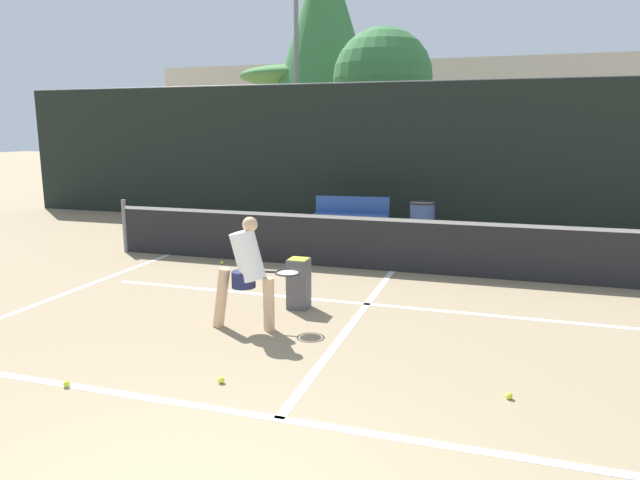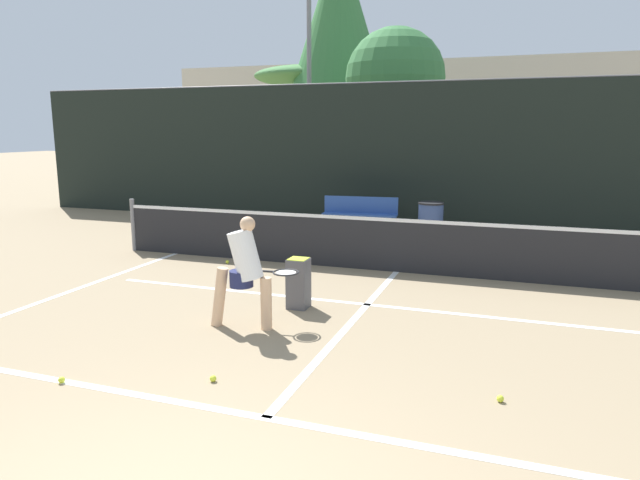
{
  "view_description": "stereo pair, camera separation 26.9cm",
  "coord_description": "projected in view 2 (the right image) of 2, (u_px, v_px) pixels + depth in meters",
  "views": [
    {
      "loc": [
        1.7,
        -2.49,
        2.47
      ],
      "look_at": [
        -0.63,
        4.94,
        0.95
      ],
      "focal_mm": 32.0,
      "sensor_mm": 36.0,
      "label": 1
    },
    {
      "loc": [
        1.96,
        -2.4,
        2.47
      ],
      "look_at": [
        -0.63,
        4.94,
        0.95
      ],
      "focal_mm": 32.0,
      "sensor_mm": 36.0,
      "label": 2
    }
  ],
  "objects": [
    {
      "name": "fence_back",
      "position": [
        438.0,
        156.0,
        14.13
      ],
      "size": [
        24.0,
        0.06,
        3.64
      ],
      "color": "black",
      "rests_on": "ground"
    },
    {
      "name": "tennis_ball_scattered_5",
      "position": [
        62.0,
        380.0,
        5.63
      ],
      "size": [
        0.07,
        0.07,
        0.07
      ],
      "primitive_type": "sphere",
      "color": "#D1E033",
      "rests_on": "ground"
    },
    {
      "name": "parked_car",
      "position": [
        551.0,
        190.0,
        17.53
      ],
      "size": [
        1.66,
        4.2,
        1.46
      ],
      "color": "navy",
      "rests_on": "ground"
    },
    {
      "name": "tennis_ball_scattered_6",
      "position": [
        227.0,
        262.0,
        10.63
      ],
      "size": [
        0.07,
        0.07,
        0.07
      ],
      "primitive_type": "sphere",
      "color": "#D1E033",
      "rests_on": "ground"
    },
    {
      "name": "court_baseline_near",
      "position": [
        266.0,
        418.0,
        4.95
      ],
      "size": [
        11.0,
        0.1,
        0.01
      ],
      "primitive_type": "cube",
      "color": "white",
      "rests_on": "ground"
    },
    {
      "name": "floodlight_mast",
      "position": [
        309.0,
        20.0,
        19.37
      ],
      "size": [
        1.1,
        0.24,
        9.8
      ],
      "color": "slate",
      "rests_on": "ground"
    },
    {
      "name": "building_far",
      "position": [
        486.0,
        118.0,
        30.58
      ],
      "size": [
        36.0,
        2.4,
        6.09
      ],
      "primitive_type": "cube",
      "color": "beige",
      "rests_on": "ground"
    },
    {
      "name": "ball_hopper",
      "position": [
        298.0,
        282.0,
        7.94
      ],
      "size": [
        0.28,
        0.28,
        0.71
      ],
      "color": "#4C4C51",
      "rests_on": "ground"
    },
    {
      "name": "courtside_bench",
      "position": [
        360.0,
        213.0,
        13.79
      ],
      "size": [
        1.83,
        0.55,
        0.86
      ],
      "rotation": [
        0.0,
        0.0,
        0.09
      ],
      "color": "#2D519E",
      "rests_on": "ground"
    },
    {
      "name": "court_service_line",
      "position": [
        367.0,
        304.0,
        8.15
      ],
      "size": [
        8.25,
        0.1,
        0.01
      ],
      "primitive_type": "cube",
      "color": "white",
      "rests_on": "ground"
    },
    {
      "name": "net",
      "position": [
        397.0,
        243.0,
        9.92
      ],
      "size": [
        11.09,
        0.09,
        1.07
      ],
      "color": "slate",
      "rests_on": "ground"
    },
    {
      "name": "tennis_ball_scattered_3",
      "position": [
        213.0,
        378.0,
        5.66
      ],
      "size": [
        0.07,
        0.07,
        0.07
      ],
      "primitive_type": "sphere",
      "color": "#D1E033",
      "rests_on": "ground"
    },
    {
      "name": "tree_mid",
      "position": [
        339.0,
        11.0,
        22.84
      ],
      "size": [
        3.78,
        3.78,
        10.08
      ],
      "color": "brown",
      "rests_on": "ground"
    },
    {
      "name": "tennis_ball_scattered_4",
      "position": [
        500.0,
        399.0,
        5.24
      ],
      "size": [
        0.07,
        0.07,
        0.07
      ],
      "primitive_type": "sphere",
      "color": "#D1E033",
      "rests_on": "ground"
    },
    {
      "name": "tree_west",
      "position": [
        310.0,
        77.0,
        24.73
      ],
      "size": [
        4.8,
        4.8,
        5.17
      ],
      "color": "brown",
      "rests_on": "ground"
    },
    {
      "name": "trash_bin",
      "position": [
        431.0,
        220.0,
        13.06
      ],
      "size": [
        0.59,
        0.59,
        0.83
      ],
      "color": "#384C7F",
      "rests_on": "ground"
    },
    {
      "name": "court_center_mark",
      "position": [
        353.0,
        320.0,
        7.48
      ],
      "size": [
        0.1,
        5.48,
        0.01
      ],
      "primitive_type": "cube",
      "color": "white",
      "rests_on": "ground"
    },
    {
      "name": "tree_east",
      "position": [
        395.0,
        79.0,
        18.61
      ],
      "size": [
        3.25,
        3.25,
        5.72
      ],
      "color": "brown",
      "rests_on": "ground"
    },
    {
      "name": "player_practicing",
      "position": [
        245.0,
        269.0,
        7.07
      ],
      "size": [
        1.1,
        0.64,
        1.43
      ],
      "rotation": [
        0.0,
        0.0,
        0.11
      ],
      "color": "#DBAD84",
      "rests_on": "ground"
    },
    {
      "name": "court_sideline_left",
      "position": [
        77.0,
        289.0,
        8.95
      ],
      "size": [
        0.1,
        6.48,
        0.01
      ],
      "primitive_type": "cube",
      "color": "white",
      "rests_on": "ground"
    }
  ]
}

